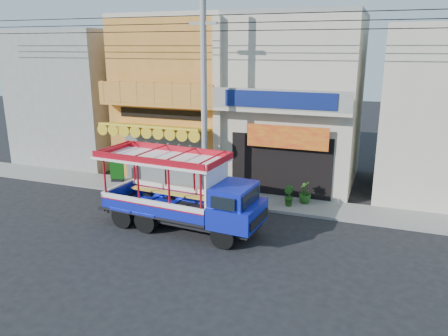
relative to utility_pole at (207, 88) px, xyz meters
The scene contains 11 objects.
ground 6.08m from the utility_pole, 75.53° to the right, with size 90.00×90.00×0.00m, color black.
sidewalk 5.09m from the utility_pole, 39.41° to the left, with size 30.00×2.00×0.12m, color slate.
shophouse_left 5.70m from the utility_pole, 124.03° to the left, with size 6.00×7.50×8.24m.
shophouse_right 5.54m from the utility_pole, 58.56° to the left, with size 6.00×6.75×8.24m.
party_pilaster 1.87m from the utility_pole, 95.46° to the left, with size 0.35×0.30×8.00m, color #BDB79B.
filler_building_left 11.25m from the utility_pole, 155.15° to the left, with size 6.00×6.00×7.60m, color gray.
utility_pole is the anchor object (origin of this frame).
songthaew_truck 4.85m from the utility_pole, 78.38° to the right, with size 6.49×2.55×2.96m.
green_sign 7.03m from the utility_pole, behind, with size 0.69×0.50×1.07m.
potted_plant_b 5.71m from the utility_pole, ahead, with size 0.48×0.39×0.87m, color #225117.
potted_plant_c 6.13m from the utility_pole, 14.09° to the left, with size 0.55×0.55×0.99m, color #225117.
Camera 1 is at (6.26, -13.70, 6.69)m, focal length 35.00 mm.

